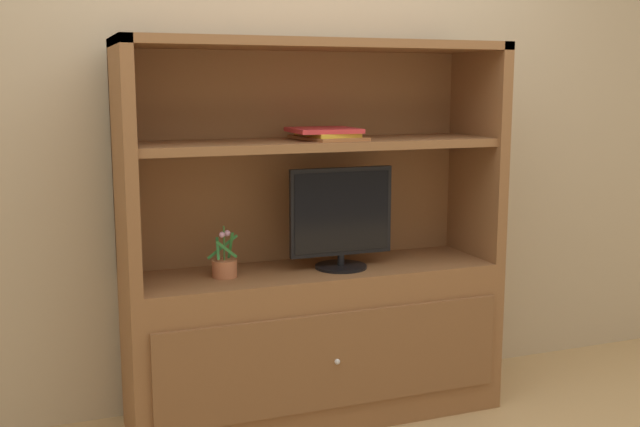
{
  "coord_description": "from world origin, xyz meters",
  "views": [
    {
      "loc": [
        -1.13,
        -2.62,
        1.47
      ],
      "look_at": [
        0.0,
        0.35,
        0.93
      ],
      "focal_mm": 42.65,
      "sensor_mm": 36.0,
      "label": 1
    }
  ],
  "objects_px": {
    "media_console": "(315,303)",
    "magazine_stack": "(326,134)",
    "potted_plant": "(225,266)",
    "tv_monitor": "(341,218)"
  },
  "relations": [
    {
      "from": "media_console",
      "to": "magazine_stack",
      "type": "xyz_separation_m",
      "value": [
        0.05,
        -0.01,
        0.74
      ]
    },
    {
      "from": "media_console",
      "to": "magazine_stack",
      "type": "bearing_deg",
      "value": -6.35
    },
    {
      "from": "media_console",
      "to": "magazine_stack",
      "type": "height_order",
      "value": "media_console"
    },
    {
      "from": "media_console",
      "to": "magazine_stack",
      "type": "distance_m",
      "value": 0.74
    },
    {
      "from": "media_console",
      "to": "tv_monitor",
      "type": "xyz_separation_m",
      "value": [
        0.1,
        -0.04,
        0.38
      ]
    },
    {
      "from": "tv_monitor",
      "to": "magazine_stack",
      "type": "height_order",
      "value": "magazine_stack"
    },
    {
      "from": "media_console",
      "to": "potted_plant",
      "type": "relative_size",
      "value": 7.67
    },
    {
      "from": "potted_plant",
      "to": "magazine_stack",
      "type": "height_order",
      "value": "magazine_stack"
    },
    {
      "from": "magazine_stack",
      "to": "potted_plant",
      "type": "bearing_deg",
      "value": -179.04
    },
    {
      "from": "potted_plant",
      "to": "tv_monitor",
      "type": "bearing_deg",
      "value": -3.29
    }
  ]
}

